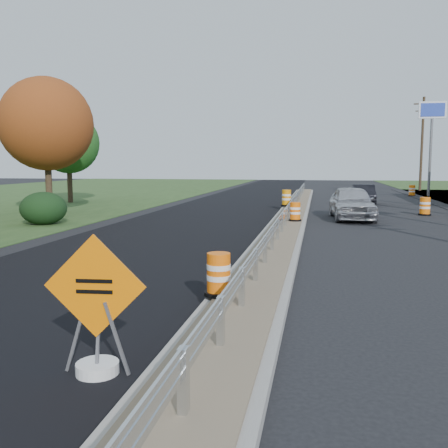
% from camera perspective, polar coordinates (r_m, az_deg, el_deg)
% --- Properties ---
extents(ground, '(140.00, 140.00, 0.00)m').
position_cam_1_polar(ground, '(15.06, 5.50, -3.79)').
color(ground, black).
rests_on(ground, ground).
extents(milled_overlay, '(7.20, 120.00, 0.01)m').
position_cam_1_polar(milled_overlay, '(25.54, -2.29, 0.68)').
color(milled_overlay, black).
rests_on(milled_overlay, ground).
extents(median, '(1.60, 55.00, 0.23)m').
position_cam_1_polar(median, '(22.93, 7.34, 0.17)').
color(median, gray).
rests_on(median, ground).
extents(guardrail, '(0.10, 46.15, 0.72)m').
position_cam_1_polar(guardrail, '(23.86, 7.51, 1.92)').
color(guardrail, silver).
rests_on(guardrail, median).
extents(pylon_sign_north, '(2.20, 0.30, 7.90)m').
position_cam_1_polar(pylon_sign_north, '(45.82, 22.68, 11.03)').
color(pylon_sign_north, slate).
rests_on(pylon_sign_north, ground).
extents(utility_pole_north, '(1.90, 0.26, 9.40)m').
position_cam_1_polar(utility_pole_north, '(54.73, 21.69, 8.71)').
color(utility_pole_north, '#473523').
rests_on(utility_pole_north, ground).
extents(hedge_north, '(2.09, 2.09, 1.52)m').
position_cam_1_polar(hedge_north, '(24.21, -19.93, 1.71)').
color(hedge_north, black).
rests_on(hedge_north, ground).
extents(tree_near_red, '(4.95, 4.95, 7.35)m').
position_cam_1_polar(tree_near_red, '(28.66, -19.65, 10.69)').
color(tree_near_red, '#473523').
rests_on(tree_near_red, ground).
extents(tree_near_back, '(4.29, 4.29, 6.37)m').
position_cam_1_polar(tree_near_back, '(37.07, -17.36, 8.83)').
color(tree_near_back, '#473523').
rests_on(tree_near_back, ground).
extents(caution_sign, '(1.37, 0.57, 1.89)m').
position_cam_1_polar(caution_sign, '(6.98, -14.36, -12.67)').
color(caution_sign, white).
rests_on(caution_sign, ground).
extents(barrel_median_near, '(0.57, 0.57, 0.84)m').
position_cam_1_polar(barrel_median_near, '(9.77, -0.61, -5.87)').
color(barrel_median_near, black).
rests_on(barrel_median_near, median).
extents(barrel_median_mid, '(0.57, 0.57, 0.84)m').
position_cam_1_polar(barrel_median_mid, '(22.53, 8.14, 1.37)').
color(barrel_median_mid, black).
rests_on(barrel_median_mid, median).
extents(barrel_median_far, '(0.67, 0.67, 0.98)m').
position_cam_1_polar(barrel_median_far, '(30.28, 7.16, 2.93)').
color(barrel_median_far, black).
rests_on(barrel_median_far, median).
extents(barrel_shoulder_near, '(0.67, 0.67, 0.98)m').
position_cam_1_polar(barrel_shoulder_near, '(29.02, 21.98, 1.85)').
color(barrel_shoulder_near, black).
rests_on(barrel_shoulder_near, ground).
extents(barrel_shoulder_far, '(0.64, 0.64, 0.94)m').
position_cam_1_polar(barrel_shoulder_far, '(45.64, 20.69, 3.56)').
color(barrel_shoulder_far, black).
rests_on(barrel_shoulder_far, ground).
extents(car_silver, '(2.32, 5.04, 1.68)m').
position_cam_1_polar(car_silver, '(25.87, 14.41, 2.39)').
color(car_silver, '#BCBBC0').
rests_on(car_silver, ground).
extents(car_dark_mid, '(1.53, 4.14, 1.35)m').
position_cam_1_polar(car_dark_mid, '(35.49, 15.66, 3.27)').
color(car_dark_mid, black).
rests_on(car_dark_mid, ground).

